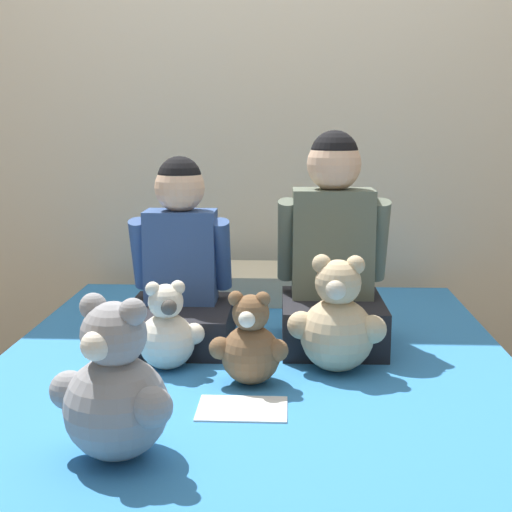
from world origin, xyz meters
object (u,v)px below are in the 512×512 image
child_on_left (180,274)px  teddy_bear_at_foot_of_bed (115,391)px  teddy_bear_held_by_left_child (167,332)px  teddy_bear_held_by_right_child (337,322)px  bed (253,457)px  pillow_at_headboard (264,283)px  child_on_right (333,260)px  sign_card (242,408)px  teddy_bear_between_children (249,345)px

child_on_left → teddy_bear_at_foot_of_bed: size_ratio=1.68×
child_on_left → teddy_bear_at_foot_of_bed: 0.78m
teddy_bear_at_foot_of_bed → teddy_bear_held_by_left_child: bearing=111.6°
teddy_bear_held_by_right_child → teddy_bear_at_foot_of_bed: size_ratio=0.95×
bed → pillow_at_headboard: bearing=90.0°
teddy_bear_held_by_left_child → teddy_bear_held_by_right_child: 0.46m
child_on_right → sign_card: (-0.24, -0.53, -0.25)m
teddy_bear_held_by_right_child → sign_card: teddy_bear_held_by_right_child is taller
teddy_bear_between_children → bed: bearing=92.3°
child_on_right → teddy_bear_held_by_right_child: 0.27m
pillow_at_headboard → child_on_right: bearing=-67.6°
child_on_left → teddy_bear_held_by_left_child: size_ratio=2.30×
teddy_bear_held_by_left_child → teddy_bear_at_foot_of_bed: size_ratio=0.73×
teddy_bear_held_by_left_child → sign_card: bearing=-71.2°
teddy_bear_between_children → teddy_bear_at_foot_of_bed: (-0.24, -0.42, 0.04)m
teddy_bear_between_children → pillow_at_headboard: teddy_bear_between_children is taller
teddy_bear_between_children → pillow_at_headboard: (0.00, 0.90, -0.05)m
teddy_bear_at_foot_of_bed → pillow_at_headboard: bearing=102.5°
child_on_left → child_on_right: (0.46, 0.00, 0.05)m
pillow_at_headboard → child_on_left: bearing=-113.1°
child_on_right → teddy_bear_at_foot_of_bed: size_ratio=1.91×
bed → child_on_left: 0.58m
bed → child_on_left: (-0.23, 0.25, 0.47)m
teddy_bear_at_foot_of_bed → sign_card: teddy_bear_at_foot_of_bed is taller
teddy_bear_held_by_left_child → teddy_bear_at_foot_of_bed: teddy_bear_at_foot_of_bed is taller
bed → child_on_right: 0.61m
bed → teddy_bear_held_by_right_child: size_ratio=6.25×
child_on_right → teddy_bear_held_by_left_child: bearing=-151.8°
teddy_bear_at_foot_of_bed → bed: bearing=88.1°
child_on_left → pillow_at_headboard: child_on_left is taller
bed → teddy_bear_between_children: teddy_bear_between_children is taller
child_on_right → sign_card: size_ratio=3.03×
child_on_right → teddy_bear_held_by_right_child: (0.00, -0.24, -0.12)m
teddy_bear_held_by_left_child → teddy_bear_held_by_right_child: teddy_bear_held_by_right_child is taller
child_on_left → teddy_bear_held_by_right_child: bearing=-27.7°
teddy_bear_held_by_right_child → teddy_bear_between_children: teddy_bear_held_by_right_child is taller
pillow_at_headboard → teddy_bear_held_by_right_child: bearing=-74.1°
teddy_bear_held_by_left_child → teddy_bear_held_by_right_child: size_ratio=0.77×
teddy_bear_held_by_left_child → pillow_at_headboard: bearing=53.0°
teddy_bear_held_by_left_child → pillow_at_headboard: teddy_bear_held_by_left_child is taller
bed → teddy_bear_held_by_right_child: teddy_bear_held_by_right_child is taller
teddy_bear_held_by_left_child → sign_card: 0.36m
teddy_bear_between_children → teddy_bear_at_foot_of_bed: bearing=-115.4°
teddy_bear_at_foot_of_bed → sign_card: 0.37m
teddy_bear_held_by_left_child → teddy_bear_at_foot_of_bed: (-0.01, -0.52, 0.04)m
teddy_bear_held_by_right_child → pillow_at_headboard: (-0.23, 0.79, -0.08)m
child_on_right → sign_card: bearing=-115.1°
teddy_bear_between_children → pillow_at_headboard: 0.90m
sign_card → teddy_bear_held_by_left_child: bearing=129.6°
teddy_bear_at_foot_of_bed → pillow_at_headboard: (0.25, 1.32, -0.08)m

